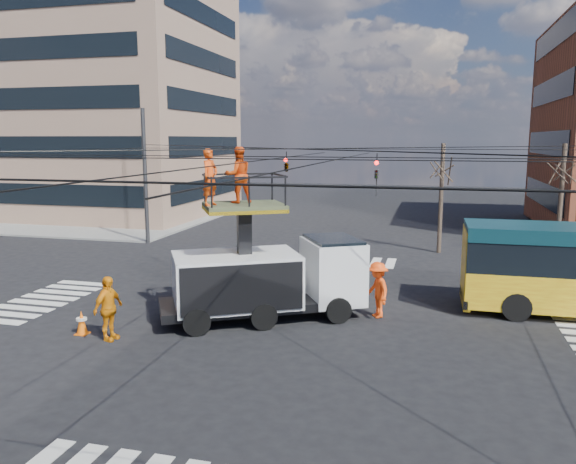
# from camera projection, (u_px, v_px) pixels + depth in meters

# --- Properties ---
(ground) EXTENTS (120.00, 120.00, 0.00)m
(ground) POSITION_uv_depth(u_px,v_px,m) (292.00, 321.00, 19.45)
(ground) COLOR black
(ground) RESTS_ON ground
(sidewalk_nw) EXTENTS (18.00, 18.00, 0.12)m
(sidewalk_nw) POSITION_uv_depth(u_px,v_px,m) (101.00, 217.00, 44.69)
(sidewalk_nw) COLOR slate
(sidewalk_nw) RESTS_ON ground
(crosswalks) EXTENTS (22.40, 22.40, 0.02)m
(crosswalks) POSITION_uv_depth(u_px,v_px,m) (292.00, 320.00, 19.45)
(crosswalks) COLOR silver
(crosswalks) RESTS_ON ground
(building_tower) EXTENTS (18.06, 16.06, 30.00)m
(building_tower) POSITION_uv_depth(u_px,v_px,m) (101.00, 29.00, 45.33)
(building_tower) COLOR #92715D
(building_tower) RESTS_ON ground
(overhead_network) EXTENTS (24.24, 24.24, 8.00)m
(overhead_network) POSITION_uv_depth(u_px,v_px,m) (293.00, 196.00, 19.15)
(overhead_network) COLOR #2D2D30
(overhead_network) RESTS_ON ground
(tree_a) EXTENTS (2.00, 2.00, 6.00)m
(tree_a) POSITION_uv_depth(u_px,v_px,m) (442.00, 169.00, 30.34)
(tree_a) COLOR #382B21
(tree_a) RESTS_ON ground
(tree_b) EXTENTS (2.00, 2.00, 6.00)m
(tree_b) POSITION_uv_depth(u_px,v_px,m) (563.00, 170.00, 28.86)
(tree_b) COLOR #382B21
(tree_b) RESTS_ON ground
(utility_truck) EXTENTS (7.23, 5.44, 5.97)m
(utility_truck) POSITION_uv_depth(u_px,v_px,m) (267.00, 262.00, 19.44)
(utility_truck) COLOR black
(utility_truck) RESTS_ON ground
(traffic_cone) EXTENTS (0.36, 0.36, 0.78)m
(traffic_cone) POSITION_uv_depth(u_px,v_px,m) (82.00, 322.00, 18.04)
(traffic_cone) COLOR #FF650A
(traffic_cone) RESTS_ON ground
(worker_ground) EXTENTS (0.69, 1.26, 2.04)m
(worker_ground) POSITION_uv_depth(u_px,v_px,m) (108.00, 308.00, 17.42)
(worker_ground) COLOR orange
(worker_ground) RESTS_ON ground
(flagger) EXTENTS (1.30, 1.48, 1.98)m
(flagger) POSITION_uv_depth(u_px,v_px,m) (377.00, 290.00, 19.69)
(flagger) COLOR #FF4710
(flagger) RESTS_ON ground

